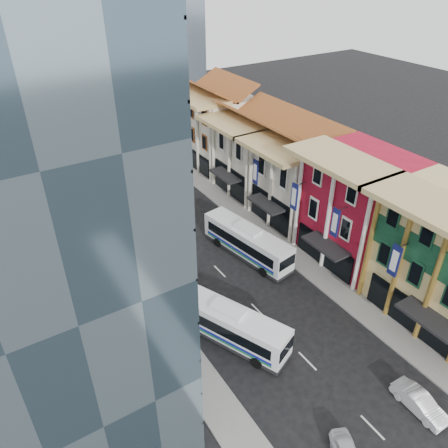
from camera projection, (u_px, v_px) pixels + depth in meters
ground at (383, 439)px, 30.55m from camera, size 200.00×200.00×0.00m
sidewalk_right at (283, 246)px, 50.05m from camera, size 3.00×90.00×0.15m
sidewalk_left at (145, 300)px, 42.46m from camera, size 3.00×90.00×0.15m
shophouse_red at (358, 207)px, 45.74m from camera, size 8.00×10.00×12.00m
shophouse_cream_near at (298, 181)px, 53.07m from camera, size 8.00×9.00×10.00m
shophouse_cream_mid at (255, 156)px, 59.51m from camera, size 8.00×9.00×10.00m
shophouse_cream_far at (216, 129)px, 66.76m from camera, size 8.00×12.00×11.00m
office_tower at (21, 202)px, 28.50m from camera, size 12.00×26.00×30.00m
office_block_far at (8, 176)px, 49.70m from camera, size 10.00×18.00×14.00m
bus_left_near at (228, 323)px, 37.43m from camera, size 6.94×11.41×3.62m
bus_left_far at (158, 249)px, 46.52m from camera, size 4.45×11.90×3.73m
bus_right at (247, 241)px, 47.75m from camera, size 4.66×11.85×3.71m
sedan_right at (419, 403)px, 32.16m from camera, size 1.59×4.35×1.43m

